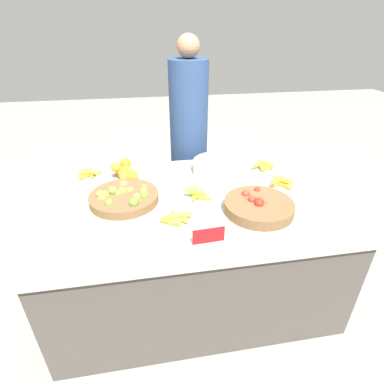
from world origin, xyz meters
The scene contains 13 objects.
ground_plane centered at (0.00, 0.00, 0.00)m, with size 12.00×12.00×0.00m, color gray.
market_table centered at (0.00, 0.00, 0.33)m, with size 1.68×1.16×0.67m.
lime_bowl centered at (-0.39, 0.04, 0.70)m, with size 0.40×0.40×0.09m.
tomato_basket centered at (0.34, -0.19, 0.70)m, with size 0.38×0.38×0.09m.
orange_pile centered at (-0.39, 0.35, 0.71)m, with size 0.18×0.20×0.12m.
metal_bowl centered at (0.24, 0.34, 0.71)m, with size 0.34×0.34×0.08m.
price_sign centered at (0.01, -0.41, 0.71)m, with size 0.16×0.02×0.08m.
banana_bunch_middle_left centered at (0.59, 0.07, 0.70)m, with size 0.16×0.16×0.06m.
banana_bunch_middle_right centered at (0.03, 0.03, 0.69)m, with size 0.17×0.19×0.06m.
banana_bunch_front_right centered at (-0.12, -0.21, 0.69)m, with size 0.19×0.16×0.06m.
banana_bunch_front_center centered at (-0.65, 0.41, 0.70)m, with size 0.17×0.16×0.06m.
banana_bunch_back_center centered at (0.58, 0.35, 0.69)m, with size 0.18×0.18×0.05m.
vendor_person centered at (0.12, 0.84, 0.70)m, with size 0.31×0.31×1.52m.
Camera 1 is at (-0.25, -1.50, 1.58)m, focal length 28.00 mm.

